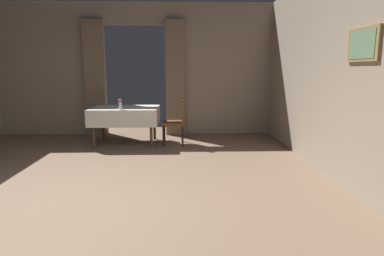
{
  "coord_description": "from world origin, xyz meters",
  "views": [
    {
      "loc": [
        1.07,
        -3.55,
        1.51
      ],
      "look_at": [
        1.19,
        0.45,
        0.79
      ],
      "focal_mm": 30.68,
      "sensor_mm": 36.0,
      "label": 1
    }
  ],
  "objects_px": {
    "dining_table_mid": "(125,112)",
    "flower_vase_mid": "(120,104)",
    "plate_mid_d": "(117,108)",
    "plate_mid_b": "(107,105)",
    "chair_mid_right": "(177,119)",
    "plate_mid_c": "(131,105)"
  },
  "relations": [
    {
      "from": "flower_vase_mid",
      "to": "plate_mid_d",
      "type": "height_order",
      "value": "flower_vase_mid"
    },
    {
      "from": "chair_mid_right",
      "to": "plate_mid_c",
      "type": "relative_size",
      "value": 4.59
    },
    {
      "from": "chair_mid_right",
      "to": "plate_mid_d",
      "type": "distance_m",
      "value": 1.23
    },
    {
      "from": "plate_mid_c",
      "to": "plate_mid_d",
      "type": "bearing_deg",
      "value": -117.09
    },
    {
      "from": "flower_vase_mid",
      "to": "plate_mid_b",
      "type": "distance_m",
      "value": 0.79
    },
    {
      "from": "dining_table_mid",
      "to": "plate_mid_d",
      "type": "bearing_deg",
      "value": -138.36
    },
    {
      "from": "plate_mid_b",
      "to": "plate_mid_c",
      "type": "height_order",
      "value": "same"
    },
    {
      "from": "flower_vase_mid",
      "to": "plate_mid_b",
      "type": "height_order",
      "value": "flower_vase_mid"
    },
    {
      "from": "plate_mid_d",
      "to": "dining_table_mid",
      "type": "bearing_deg",
      "value": 41.64
    },
    {
      "from": "flower_vase_mid",
      "to": "plate_mid_c",
      "type": "relative_size",
      "value": 1.03
    },
    {
      "from": "flower_vase_mid",
      "to": "chair_mid_right",
      "type": "bearing_deg",
      "value": 14.95
    },
    {
      "from": "flower_vase_mid",
      "to": "plate_mid_d",
      "type": "distance_m",
      "value": 0.28
    },
    {
      "from": "flower_vase_mid",
      "to": "dining_table_mid",
      "type": "bearing_deg",
      "value": 85.63
    },
    {
      "from": "plate_mid_d",
      "to": "flower_vase_mid",
      "type": "bearing_deg",
      "value": -63.02
    },
    {
      "from": "chair_mid_right",
      "to": "plate_mid_c",
      "type": "xyz_separation_m",
      "value": [
        -0.98,
        0.38,
        0.24
      ]
    },
    {
      "from": "dining_table_mid",
      "to": "plate_mid_d",
      "type": "xyz_separation_m",
      "value": [
        -0.15,
        -0.13,
        0.11
      ]
    },
    {
      "from": "dining_table_mid",
      "to": "flower_vase_mid",
      "type": "bearing_deg",
      "value": -94.37
    },
    {
      "from": "dining_table_mid",
      "to": "flower_vase_mid",
      "type": "distance_m",
      "value": 0.42
    },
    {
      "from": "chair_mid_right",
      "to": "plate_mid_b",
      "type": "relative_size",
      "value": 3.92
    },
    {
      "from": "plate_mid_c",
      "to": "chair_mid_right",
      "type": "bearing_deg",
      "value": -21.03
    },
    {
      "from": "dining_table_mid",
      "to": "plate_mid_b",
      "type": "height_order",
      "value": "plate_mid_b"
    },
    {
      "from": "plate_mid_c",
      "to": "plate_mid_d",
      "type": "xyz_separation_m",
      "value": [
        -0.22,
        -0.43,
        0.0
      ]
    }
  ]
}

